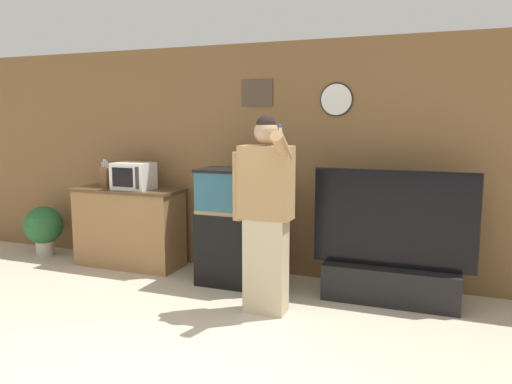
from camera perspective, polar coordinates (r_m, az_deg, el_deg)
wall_back_paneled at (r=5.63m, az=2.53°, el=3.63°), size 10.00×0.08×2.60m
counter_island at (r=6.22m, az=-14.27°, el=-3.91°), size 1.32×0.54×0.94m
microwave at (r=6.04m, az=-13.83°, el=1.79°), size 0.45×0.33×0.31m
knife_block at (r=6.28m, az=-16.87°, el=1.66°), size 0.10×0.09×0.34m
aquarium_on_stand at (r=5.31m, az=-2.07°, el=-4.04°), size 0.84×0.46×1.25m
tv_on_stand at (r=5.03m, az=15.17°, el=-8.01°), size 1.54×0.40×1.29m
person_standing at (r=4.47m, az=1.02°, el=-2.28°), size 0.57×0.43×1.80m
potted_plant at (r=7.06m, az=-23.10°, el=-3.68°), size 0.49×0.49×0.65m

